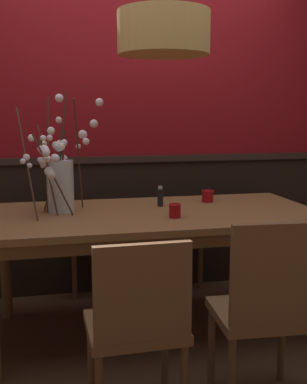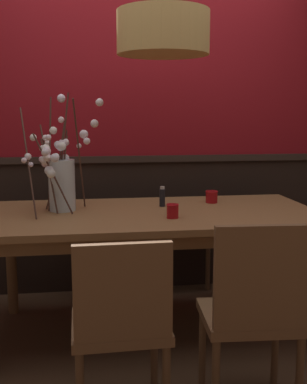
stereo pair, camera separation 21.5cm
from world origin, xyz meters
name	(u,v)px [view 1 (the left image)]	position (x,y,z in m)	size (l,w,h in m)	color
ground_plane	(154,330)	(0.00, 0.00, 0.00)	(24.00, 24.00, 0.00)	#4C3321
back_wall	(130,119)	(0.00, 0.82, 1.33)	(4.67, 0.14, 2.67)	black
dining_table	(154,224)	(0.00, 0.00, 0.70)	(2.04, 0.99, 0.78)	olive
chair_far_side_left	(91,220)	(-0.31, 0.90, 0.54)	(0.44, 0.45, 0.98)	brown
chair_near_side_right	(267,305)	(0.32, -0.92, 0.52)	(0.46, 0.41, 0.92)	brown
chair_near_side_left	(138,322)	(-0.27, -0.92, 0.50)	(0.43, 0.39, 0.87)	brown
chair_far_side_right	(171,218)	(0.34, 0.89, 0.53)	(0.42, 0.44, 0.95)	brown
vase_with_blossoms	(59,177)	(-0.56, 0.11, 0.99)	(0.51, 0.43, 0.72)	silver
candle_holder_nearer_center	(175,211)	(0.08, -0.20, 0.82)	(0.07, 0.07, 0.08)	#9E0F14
candle_holder_nearer_edge	(208,196)	(0.43, 0.23, 0.82)	(0.08, 0.08, 0.08)	#9E0F14
condiment_bottle	(160,197)	(0.08, 0.16, 0.84)	(0.04, 0.04, 0.13)	black
pendant_lamp	(164,33)	(0.05, -0.05, 1.83)	(0.53, 0.53, 0.97)	tan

